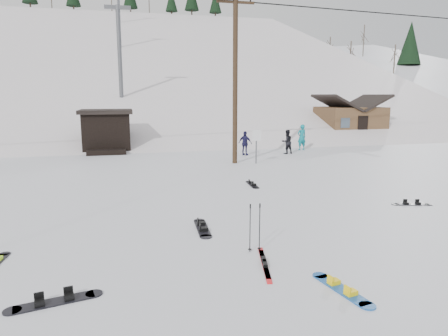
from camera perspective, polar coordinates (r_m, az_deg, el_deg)
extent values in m
plane|color=silver|center=(8.69, 13.80, -14.99)|extent=(200.00, 200.00, 0.00)
cube|color=silver|center=(63.98, -10.07, -4.02)|extent=(60.00, 85.24, 65.97)
cube|color=silver|center=(72.11, 21.95, -2.18)|extent=(45.66, 93.98, 54.59)
cylinder|color=#3A2819|center=(21.71, 1.61, 12.50)|extent=(0.26, 0.26, 9.00)
cube|color=#3A2819|center=(22.21, 1.66, 22.61)|extent=(2.00, 0.12, 0.12)
cylinder|color=black|center=(22.23, 1.66, 22.91)|extent=(0.08, 0.08, 0.12)
cylinder|color=#595B60|center=(21.81, 4.63, 2.99)|extent=(0.07, 0.07, 1.80)
cube|color=white|center=(21.70, 4.69, 4.68)|extent=(0.50, 0.04, 0.60)
cube|color=black|center=(28.05, -16.37, 4.95)|extent=(3.00, 3.00, 2.50)
cube|color=black|center=(27.96, -16.52, 7.75)|extent=(3.40, 3.40, 0.25)
cube|color=black|center=(26.38, -16.41, 2.23)|extent=(2.40, 1.20, 0.30)
cylinder|color=#595B60|center=(37.09, -14.69, 15.53)|extent=(0.36, 0.36, 8.00)
cube|color=#595B60|center=(37.65, -14.97, 21.29)|extent=(2.20, 0.30, 0.30)
cylinder|color=#595B60|center=(57.80, -14.77, 20.04)|extent=(0.36, 0.36, 8.00)
cylinder|color=#595B60|center=(78.68, -14.81, 22.16)|extent=(0.36, 0.36, 8.00)
cube|color=brown|center=(36.24, 17.48, 6.18)|extent=(5.00, 4.00, 2.70)
cube|color=black|center=(35.49, 15.74, 8.94)|extent=(2.69, 4.40, 1.43)
cube|color=black|center=(36.89, 19.44, 8.78)|extent=(2.69, 4.40, 1.43)
cube|color=black|center=(34.55, 19.19, 5.48)|extent=(0.90, 0.06, 1.90)
cube|color=#1B5CB2|center=(8.29, 16.49, -16.32)|extent=(0.55, 1.35, 0.03)
cylinder|color=#1B5CB2|center=(8.74, 13.55, -14.73)|extent=(0.30, 0.30, 0.03)
cylinder|color=#1B5CB2|center=(7.87, 19.81, -18.04)|extent=(0.30, 0.30, 0.03)
cube|color=yellow|center=(8.42, 15.40, -15.38)|extent=(0.24, 0.20, 0.09)
cube|color=yellow|center=(8.11, 17.66, -16.57)|extent=(0.24, 0.20, 0.09)
cube|color=red|center=(9.01, 5.87, -13.69)|extent=(0.49, 1.69, 0.02)
cube|color=black|center=(8.99, 5.87, -13.41)|extent=(0.16, 0.32, 0.08)
cube|color=red|center=(9.17, 5.74, -13.24)|extent=(0.49, 1.69, 0.02)
cube|color=black|center=(9.15, 5.75, -12.97)|extent=(0.16, 0.32, 0.08)
cylinder|color=black|center=(9.55, 3.74, -8.66)|extent=(0.02, 0.02, 1.14)
cylinder|color=black|center=(9.73, 3.70, -11.52)|extent=(0.09, 0.09, 0.01)
cylinder|color=black|center=(9.38, 3.78, -5.47)|extent=(0.03, 0.03, 0.10)
cylinder|color=black|center=(9.62, 5.10, -8.53)|extent=(0.02, 0.02, 1.14)
cylinder|color=black|center=(9.80, 5.06, -11.37)|extent=(0.09, 0.09, 0.01)
cylinder|color=black|center=(9.46, 5.16, -5.37)|extent=(0.03, 0.03, 0.10)
cube|color=black|center=(8.16, -23.03, -17.21)|extent=(1.40, 0.60, 0.03)
cylinder|color=black|center=(8.20, -18.08, -16.71)|extent=(0.31, 0.31, 0.03)
cylinder|color=black|center=(8.17, -28.01, -17.58)|extent=(0.31, 0.31, 0.03)
cube|color=black|center=(8.14, -21.26, -16.68)|extent=(0.21, 0.25, 0.09)
cube|color=black|center=(8.13, -24.86, -16.99)|extent=(0.21, 0.25, 0.09)
cube|color=black|center=(11.30, -3.11, -8.59)|extent=(0.40, 1.41, 0.03)
cylinder|color=black|center=(11.96, -3.56, -7.51)|extent=(0.32, 0.32, 0.03)
cylinder|color=black|center=(10.64, -2.60, -9.79)|extent=(0.32, 0.32, 0.03)
cube|color=black|center=(11.52, -3.28, -7.90)|extent=(0.24, 0.18, 0.09)
cube|color=black|center=(11.04, -2.93, -8.71)|extent=(0.24, 0.18, 0.09)
cylinder|color=black|center=(10.86, -28.86, -10.71)|extent=(0.26, 0.26, 0.02)
cube|color=black|center=(15.10, 25.25, -4.72)|extent=(1.15, 0.55, 0.02)
cylinder|color=black|center=(15.33, 27.19, -4.66)|extent=(0.26, 0.26, 0.02)
cylinder|color=black|center=(14.88, 23.26, -4.78)|extent=(0.26, 0.26, 0.02)
cube|color=black|center=(15.17, 25.97, -4.52)|extent=(0.18, 0.21, 0.07)
cube|color=black|center=(15.01, 24.56, -4.56)|extent=(0.18, 0.21, 0.07)
cube|color=black|center=(16.67, 4.06, -2.39)|extent=(0.35, 1.22, 0.02)
cylinder|color=black|center=(17.24, 3.56, -1.96)|extent=(0.28, 0.28, 0.02)
cylinder|color=black|center=(16.10, 4.60, -2.85)|extent=(0.28, 0.28, 0.02)
cube|color=black|center=(16.86, 3.88, -2.06)|extent=(0.21, 0.16, 0.08)
cube|color=black|center=(16.45, 4.25, -2.38)|extent=(0.21, 0.16, 0.08)
imported|color=#0D7884|center=(27.69, 11.04, 4.33)|extent=(0.68, 0.49, 1.75)
imported|color=black|center=(25.74, 8.97, 3.72)|extent=(0.84, 0.71, 1.53)
imported|color=#D64B62|center=(34.81, 17.53, 5.05)|extent=(1.07, 0.74, 1.52)
imported|color=#1D1B44|center=(24.83, 3.04, 3.55)|extent=(0.91, 0.85, 1.50)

